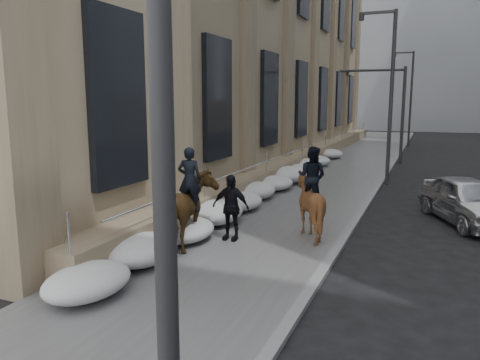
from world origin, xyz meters
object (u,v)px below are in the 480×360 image
mounted_horse_left (192,208)px  car_silver (468,200)px  pedestrian (231,207)px  mounted_horse_right (310,200)px

mounted_horse_left → car_silver: 9.12m
car_silver → mounted_horse_left: bearing=-162.2°
pedestrian → car_silver: (6.25, 4.93, -0.28)m
mounted_horse_right → pedestrian: bearing=42.3°
mounted_horse_left → pedestrian: bearing=-137.3°
mounted_horse_left → car_silver: mounted_horse_left is taller
mounted_horse_right → car_silver: bearing=-128.6°
mounted_horse_right → car_silver: mounted_horse_right is taller
mounted_horse_right → pedestrian: size_ratio=1.39×
mounted_horse_left → mounted_horse_right: size_ratio=1.03×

